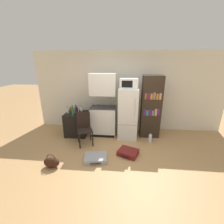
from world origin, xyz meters
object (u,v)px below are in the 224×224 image
bookshelf (151,107)px  suitcase_large_flat (128,152)px  microwave (129,83)px  bottle_amber_beer (70,109)px  bottle_green_tall (73,111)px  bottle_wine_dark (77,112)px  bottle_milk_white (81,109)px  side_table (77,124)px  handbag (52,162)px  water_bottle_front (150,138)px  bottle_blue_soda (76,110)px  bottle_clear_short (68,110)px  bowl (77,111)px  suitcase_small_flat (96,158)px  refrigerator (128,113)px  kitchen_hutch (103,108)px  chair (84,126)px

bookshelf → suitcase_large_flat: (-0.68, -1.16, -0.91)m
microwave → bookshelf: (0.71, 0.14, -0.74)m
bottle_amber_beer → bottle_green_tall: bottle_green_tall is taller
bottle_wine_dark → bottle_milk_white: bottle_wine_dark is taller
microwave → bottle_green_tall: (-1.67, -0.23, -0.83)m
side_table → bottle_wine_dark: 0.54m
handbag → water_bottle_front: size_ratio=1.10×
bookshelf → bottle_green_tall: bookshelf is taller
bottle_blue_soda → bottle_green_tall: 0.16m
bottle_clear_short → bottle_wine_dark: bottle_wine_dark is taller
bottle_amber_beer → bottle_green_tall: bearing=-61.2°
microwave → bottle_amber_beer: bearing=174.4°
bowl → microwave: bearing=-3.0°
microwave → suitcase_small_flat: size_ratio=0.86×
refrigerator → handbag: size_ratio=4.37×
microwave → bottle_blue_soda: 1.83m
bottle_milk_white → bowl: (-0.13, -0.12, -0.05)m
water_bottle_front → bottle_milk_white: bearing=166.3°
bottle_blue_soda → suitcase_large_flat: (1.65, -0.95, -0.80)m
bowl → bottle_milk_white: bearing=43.1°
side_table → kitchen_hutch: 1.03m
chair → suitcase_small_flat: bearing=-82.4°
suitcase_large_flat → bottle_clear_short: bearing=175.9°
bottle_wine_dark → bottle_green_tall: bearing=-168.0°
bottle_wine_dark → bowl: (-0.12, 0.29, -0.09)m
refrigerator → bottle_wine_dark: 1.56m
bottle_green_tall → suitcase_large_flat: (1.70, -0.80, -0.82)m
bottle_clear_short → bottle_wine_dark: (0.36, -0.16, 0.02)m
refrigerator → suitcase_small_flat: 1.70m
kitchen_hutch → bottle_clear_short: kitchen_hutch is taller
bottle_blue_soda → bowl: bottle_blue_soda is taller
bookshelf → bottle_amber_beer: bearing=178.9°
microwave → chair: bearing=-156.7°
bottle_amber_beer → suitcase_small_flat: 2.04m
bottle_clear_short → suitcase_small_flat: 1.89m
microwave → bottle_amber_beer: 2.11m
bottle_blue_soda → suitcase_small_flat: bearing=-55.7°
bottle_clear_short → kitchen_hutch: bearing=6.5°
microwave → bottle_wine_dark: (-1.54, -0.20, -0.85)m
bottle_blue_soda → bottle_green_tall: (-0.05, -0.15, 0.02)m
bottle_amber_beer → side_table: bearing=-37.4°
suitcase_large_flat → microwave: bearing=114.6°
side_table → microwave: (1.65, 0.00, 1.34)m
suitcase_small_flat → water_bottle_front: bearing=24.8°
bookshelf → water_bottle_front: size_ratio=5.93×
side_table → chair: chair is taller
microwave → bowl: (-1.66, 0.09, -0.94)m
suitcase_large_flat → bottle_amber_beer: bearing=170.7°
bottle_milk_white → bottle_wine_dark: bearing=-91.4°
refrigerator → water_bottle_front: (0.69, -0.33, -0.65)m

